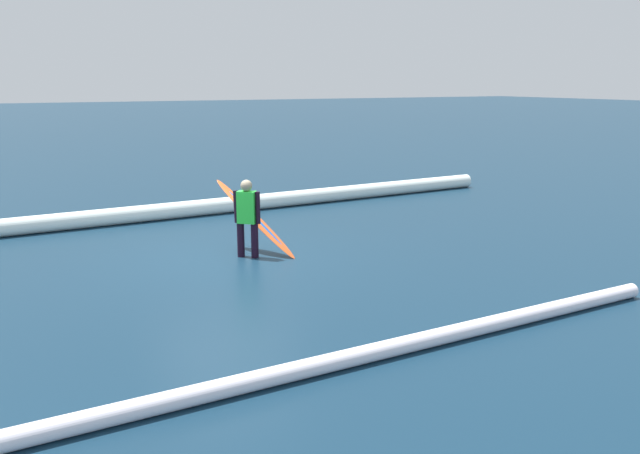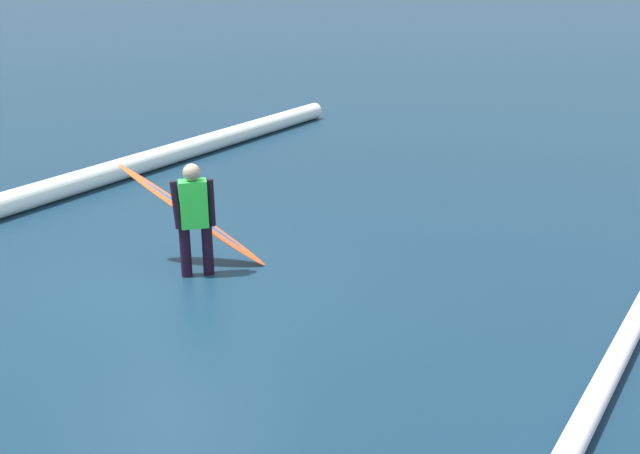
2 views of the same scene
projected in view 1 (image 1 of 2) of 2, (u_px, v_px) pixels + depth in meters
ground_plane at (224, 256)px, 12.24m from camera, size 188.44×188.44×0.00m
surfer at (247, 214)px, 12.02m from camera, size 0.41×0.41×1.48m
surfboard at (255, 218)px, 12.43m from camera, size 1.19×1.81×1.38m
wave_crest_foreground at (234, 204)px, 16.34m from camera, size 15.76×1.14×0.39m
wave_crest_midground at (121, 413)px, 6.27m from camera, size 15.49×0.65×0.22m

